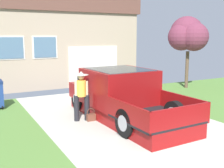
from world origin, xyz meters
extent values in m
cube|color=#B5B4A5|center=(0.00, 4.50, -0.03)|extent=(5.20, 9.00, 0.06)
cube|color=maroon|center=(0.10, 4.03, 0.21)|extent=(2.01, 5.13, 0.42)
cube|color=maroon|center=(0.08, 4.53, 1.02)|extent=(2.08, 2.18, 1.20)
cube|color=#1E2833|center=(0.08, 4.53, 1.38)|extent=(1.84, 2.01, 0.50)
cube|color=maroon|center=(0.04, 6.08, 0.70)|extent=(2.05, 1.03, 0.55)
cube|color=black|center=(0.15, 2.48, 0.45)|extent=(2.08, 2.04, 0.06)
cube|color=maroon|center=(-0.83, 2.45, 0.71)|extent=(0.12, 1.98, 0.58)
cube|color=maroon|center=(1.13, 2.51, 0.71)|extent=(0.12, 1.98, 0.58)
cube|color=maroon|center=(0.18, 1.52, 0.71)|extent=(2.02, 0.12, 0.58)
cube|color=black|center=(-1.05, 5.24, 1.28)|extent=(0.11, 0.18, 0.20)
cylinder|color=black|center=(-0.84, 5.90, 0.40)|extent=(0.28, 0.81, 0.80)
cylinder|color=#9E9EA3|center=(-0.84, 5.90, 0.40)|extent=(0.29, 0.45, 0.44)
cylinder|color=black|center=(0.92, 5.96, 0.40)|extent=(0.28, 0.81, 0.80)
cylinder|color=#9E9EA3|center=(0.92, 5.96, 0.40)|extent=(0.29, 0.45, 0.44)
cylinder|color=black|center=(-0.74, 2.65, 0.40)|extent=(0.28, 0.81, 0.80)
cylinder|color=#9E9EA3|center=(-0.74, 2.65, 0.40)|extent=(0.29, 0.45, 0.44)
cylinder|color=black|center=(1.02, 2.71, 0.40)|extent=(0.28, 0.81, 0.80)
cylinder|color=#9E9EA3|center=(1.02, 2.71, 0.40)|extent=(0.29, 0.45, 0.44)
cylinder|color=black|center=(-1.41, 4.66, 0.42)|extent=(0.17, 0.17, 0.84)
cylinder|color=black|center=(-1.08, 4.58, 0.42)|extent=(0.17, 0.17, 0.84)
cylinder|color=gold|center=(-1.24, 4.62, 1.07)|extent=(0.30, 0.30, 0.52)
cylinder|color=beige|center=(-1.41, 4.66, 1.00)|extent=(0.09, 0.09, 0.61)
cylinder|color=beige|center=(-1.07, 4.58, 1.00)|extent=(0.09, 0.09, 0.61)
sphere|color=beige|center=(-1.24, 4.62, 1.46)|extent=(0.21, 0.21, 0.21)
cylinder|color=#BCB2A3|center=(-1.24, 4.62, 1.50)|extent=(0.46, 0.46, 0.01)
cone|color=#BCB2A3|center=(-1.24, 4.62, 1.56)|extent=(0.22, 0.22, 0.12)
cube|color=brown|center=(-0.99, 4.47, 0.11)|extent=(0.29, 0.19, 0.23)
torus|color=brown|center=(-0.99, 4.47, 0.28)|extent=(0.27, 0.02, 0.27)
cube|color=tan|center=(0.45, 13.04, 1.97)|extent=(8.13, 5.57, 3.94)
cube|color=brown|center=(0.45, 13.04, 4.52)|extent=(8.46, 5.79, 1.17)
cube|color=silver|center=(1.75, 10.23, 1.09)|extent=(2.86, 0.06, 2.17)
cube|color=slate|center=(-0.88, 10.23, 2.17)|extent=(1.10, 0.05, 1.00)
cube|color=silver|center=(-0.88, 10.24, 2.17)|extent=(1.23, 0.02, 1.12)
cube|color=slate|center=(-2.48, 10.23, 2.17)|extent=(1.10, 0.05, 1.00)
cube|color=silver|center=(-2.48, 10.24, 2.17)|extent=(1.23, 0.02, 1.12)
cylinder|color=brown|center=(5.87, 7.44, 0.96)|extent=(0.17, 0.17, 1.93)
sphere|color=brown|center=(5.55, 7.59, 2.67)|extent=(1.42, 1.42, 1.42)
sphere|color=brown|center=(5.95, 7.12, 2.68)|extent=(1.46, 1.46, 1.46)
sphere|color=brown|center=(5.93, 7.65, 2.87)|extent=(1.73, 1.73, 1.73)
cylinder|color=black|center=(-3.36, 7.33, 0.09)|extent=(0.05, 0.18, 0.18)
camera|label=1|loc=(-4.53, -3.58, 2.74)|focal=44.76mm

